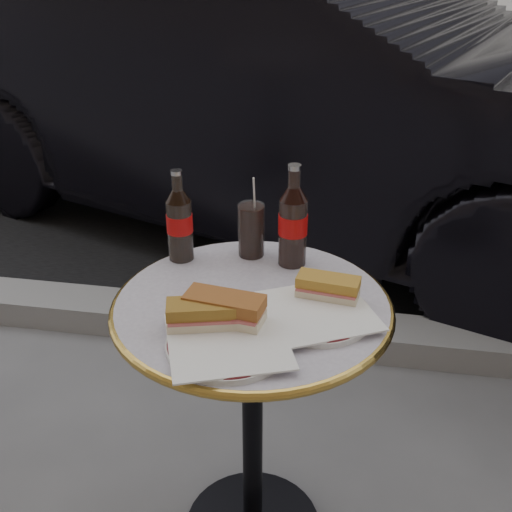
% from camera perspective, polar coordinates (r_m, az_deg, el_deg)
% --- Properties ---
extents(asphalt_road, '(40.00, 8.00, 0.00)m').
position_cam_1_polar(asphalt_road, '(6.36, 7.94, 14.08)').
color(asphalt_road, black).
rests_on(asphalt_road, ground).
extents(curb, '(40.00, 0.20, 0.12)m').
position_cam_1_polar(curb, '(2.53, 3.34, -6.62)').
color(curb, gray).
rests_on(curb, ground).
extents(bistro_table, '(0.62, 0.62, 0.73)m').
position_cam_1_polar(bistro_table, '(1.63, -0.31, -15.07)').
color(bistro_table, '#BAB2C4').
rests_on(bistro_table, ground).
extents(plate_left, '(0.28, 0.28, 0.01)m').
position_cam_1_polar(plate_left, '(1.27, -2.54, -7.84)').
color(plate_left, silver).
rests_on(plate_left, bistro_table).
extents(plate_right, '(0.29, 0.29, 0.01)m').
position_cam_1_polar(plate_right, '(1.36, 5.42, -5.16)').
color(plate_right, silver).
rests_on(plate_right, bistro_table).
extents(sandwich_left_a, '(0.16, 0.11, 0.05)m').
position_cam_1_polar(sandwich_left_a, '(1.30, -4.65, -5.27)').
color(sandwich_left_a, olive).
rests_on(sandwich_left_a, plate_left).
extents(sandwich_left_b, '(0.17, 0.10, 0.06)m').
position_cam_1_polar(sandwich_left_b, '(1.31, -2.81, -4.76)').
color(sandwich_left_b, '#945425').
rests_on(sandwich_left_b, plate_left).
extents(sandwich_right, '(0.14, 0.08, 0.05)m').
position_cam_1_polar(sandwich_right, '(1.40, 6.41, -2.86)').
color(sandwich_right, '#B17F2D').
rests_on(sandwich_right, plate_right).
extents(cola_bottle_left, '(0.08, 0.08, 0.23)m').
position_cam_1_polar(cola_bottle_left, '(1.55, -6.85, 3.60)').
color(cola_bottle_left, black).
rests_on(cola_bottle_left, bistro_table).
extents(cola_bottle_right, '(0.08, 0.08, 0.25)m').
position_cam_1_polar(cola_bottle_right, '(1.51, 3.32, 3.61)').
color(cola_bottle_right, black).
rests_on(cola_bottle_right, bistro_table).
extents(cola_glass, '(0.07, 0.07, 0.14)m').
position_cam_1_polar(cola_glass, '(1.57, -0.42, 2.33)').
color(cola_glass, black).
rests_on(cola_glass, bistro_table).
extents(parked_car, '(2.94, 4.66, 1.45)m').
position_cam_1_polar(parked_car, '(3.34, 2.65, 14.67)').
color(parked_car, black).
rests_on(parked_car, ground).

